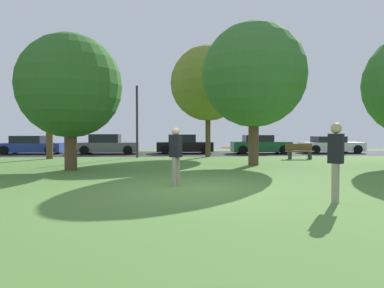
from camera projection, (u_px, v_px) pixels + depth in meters
name	position (u px, v px, depth m)	size (l,w,h in m)	color
ground_plane	(197.00, 189.00, 9.79)	(44.00, 44.00, 0.00)	#547F38
road_strip	(182.00, 154.00, 25.75)	(44.00, 6.40, 0.01)	#28282B
maple_tree_near	(208.00, 83.00, 22.30)	(4.82, 4.82, 7.15)	brown
oak_tree_left	(49.00, 83.00, 20.63)	(3.56, 3.56, 6.34)	brown
maple_tree_far	(254.00, 75.00, 16.58)	(4.99, 4.99, 6.82)	brown
oak_tree_right	(70.00, 86.00, 14.46)	(4.31, 4.31, 5.68)	brown
person_thrower	(176.00, 154.00, 10.21)	(0.39, 0.37, 1.73)	gray
person_catcher	(336.00, 158.00, 7.80)	(0.39, 0.37, 1.80)	gray
frisbee_disc	(226.00, 148.00, 9.30)	(0.38, 0.38, 0.03)	orange
parked_car_blue	(31.00, 146.00, 25.42)	(4.49, 2.00, 1.33)	#233893
parked_car_grey	(108.00, 145.00, 25.39)	(4.32, 2.01, 1.45)	slate
parked_car_black	(184.00, 145.00, 26.11)	(4.16, 2.01, 1.42)	black
parked_car_green	(260.00, 145.00, 25.73)	(4.26, 1.93, 1.38)	#195633
parked_car_white	(331.00, 145.00, 26.57)	(4.56, 2.07, 1.27)	white
park_bench	(299.00, 151.00, 20.59)	(1.60, 0.45, 0.90)	brown
street_lamp_post	(137.00, 122.00, 21.73)	(0.14, 0.14, 4.50)	#2D2D33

